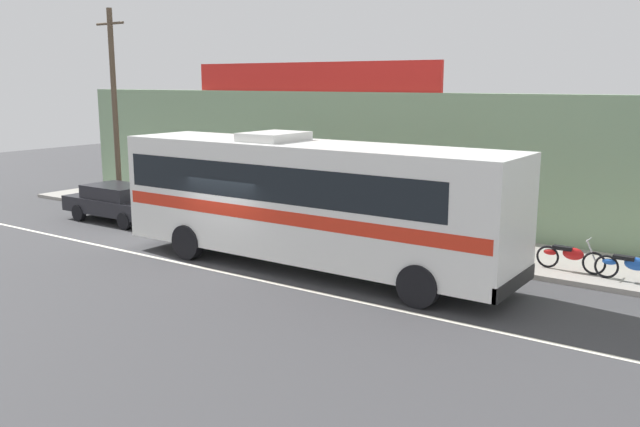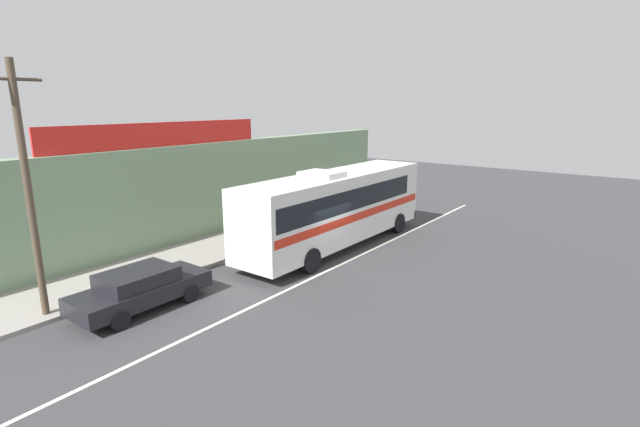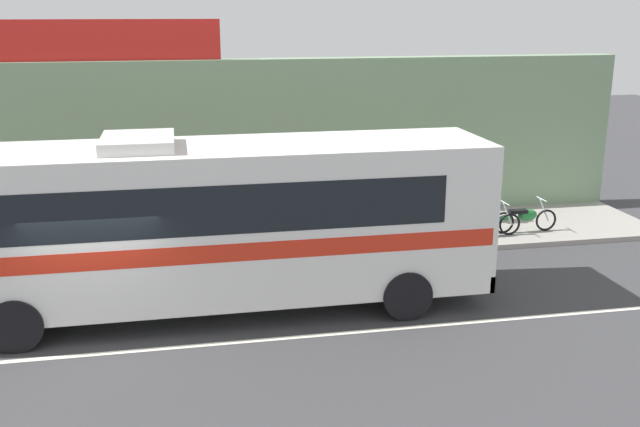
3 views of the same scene
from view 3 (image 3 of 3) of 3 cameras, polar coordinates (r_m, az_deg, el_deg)
ground_plane at (r=15.12m, az=-16.68°, el=-9.14°), size 70.00×70.00×0.00m
sidewalk_slab at (r=19.93m, az=-15.42°, el=-2.72°), size 30.00×3.60×0.14m
storefront_facade at (r=21.44m, az=-15.50°, el=5.00°), size 30.00×0.70×4.80m
storefront_billboard at (r=21.49m, az=-23.27°, el=12.28°), size 11.23×0.12×1.10m
road_center_stripe at (r=14.40m, az=-16.96°, el=-10.45°), size 30.00×0.14×0.01m
intercity_bus at (r=15.12m, az=-9.48°, el=-0.31°), size 11.87×2.69×3.78m
motorcycle_blue at (r=20.00m, az=8.62°, el=-0.76°), size 1.84×0.56×0.94m
motorcycle_purple at (r=21.10m, az=15.64°, el=-0.30°), size 1.90×0.56×0.94m
motorcycle_orange at (r=20.45m, az=12.93°, el=-0.62°), size 1.88×0.56×0.94m
pedestrian_near_shop at (r=21.60m, az=12.19°, el=1.87°), size 0.30×0.48×1.71m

